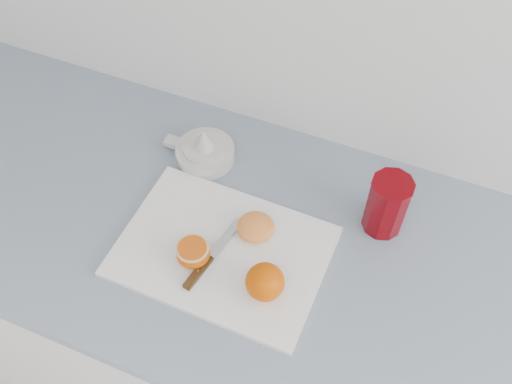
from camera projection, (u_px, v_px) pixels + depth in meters
counter at (276, 339)px, 1.45m from camera, size 2.61×0.64×0.89m
cutting_board at (223, 251)px, 1.09m from camera, size 0.39×0.28×0.01m
whole_orange at (265, 282)px, 1.00m from camera, size 0.07×0.07×0.07m
half_orange at (193, 253)px, 1.05m from camera, size 0.06×0.06×0.04m
squeezed_shell at (256, 227)px, 1.09m from camera, size 0.07×0.07×0.03m
paring_knife at (203, 266)px, 1.05m from camera, size 0.05×0.18×0.01m
citrus_juicer at (204, 151)px, 1.21m from camera, size 0.16×0.13×0.08m
red_tumbler at (386, 207)px, 1.08m from camera, size 0.08×0.08×0.13m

